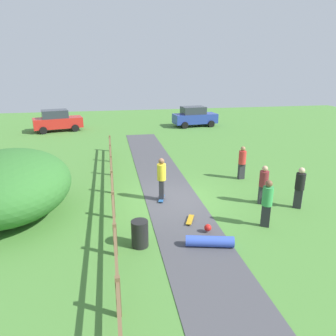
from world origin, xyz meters
TOP-DOWN VIEW (x-y plane):
  - ground_plane at (0.00, 0.00)m, footprint 60.00×60.00m
  - asphalt_path at (0.00, 0.00)m, footprint 2.40×28.00m
  - wooden_fence at (-2.60, 0.00)m, footprint 0.12×18.12m
  - bush_large at (-6.53, -0.32)m, footprint 4.66×5.59m
  - trash_bin at (-1.80, -3.47)m, footprint 0.56×0.56m
  - skater_riding at (-0.48, 0.03)m, footprint 0.47×0.82m
  - skater_fallen at (0.45, -3.89)m, footprint 1.62×1.37m
  - skateboard_loose at (0.24, -2.16)m, footprint 0.50×0.81m
  - bystander_red at (4.08, 1.99)m, footprint 0.40×0.40m
  - bystander_black at (4.96, -1.78)m, footprint 0.53×0.53m
  - bystander_maroon at (3.71, -1.11)m, footprint 0.44×0.44m
  - bystander_green at (2.88, -3.00)m, footprint 0.52×0.52m
  - parked_car_blue at (5.64, 17.00)m, footprint 4.36×2.35m
  - parked_car_red at (-7.17, 16.99)m, footprint 4.48×2.73m

SIDE VIEW (x-z plane):
  - ground_plane at x=0.00m, z-range 0.00..0.00m
  - asphalt_path at x=0.00m, z-range 0.00..0.02m
  - skateboard_loose at x=0.24m, z-range 0.05..0.13m
  - skater_fallen at x=0.45m, z-range 0.02..0.38m
  - trash_bin at x=-1.80m, z-range 0.00..0.90m
  - wooden_fence at x=-2.60m, z-range 0.12..1.22m
  - bystander_maroon at x=3.71m, z-range 0.09..1.79m
  - parked_car_blue at x=5.64m, z-range 0.00..1.92m
  - parked_car_red at x=-7.17m, z-range 0.00..1.92m
  - bystander_red at x=4.08m, z-range 0.09..1.84m
  - bystander_black at x=4.96m, z-range 0.09..1.86m
  - bystander_green at x=2.88m, z-range 0.10..1.91m
  - skater_riding at x=-0.48m, z-range 0.14..2.05m
  - bush_large at x=-6.53m, z-range 0.00..2.59m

